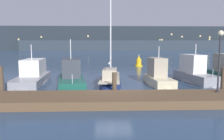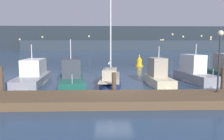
{
  "view_description": "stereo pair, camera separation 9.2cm",
  "coord_description": "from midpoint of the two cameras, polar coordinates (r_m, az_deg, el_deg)",
  "views": [
    {
      "loc": [
        -0.65,
        -14.18,
        3.24
      ],
      "look_at": [
        0.0,
        2.93,
        1.2
      ],
      "focal_mm": 35.0,
      "sensor_mm": 36.0,
      "label": 1
    },
    {
      "loc": [
        -0.56,
        -14.18,
        3.24
      ],
      "look_at": [
        0.0,
        2.93,
        1.2
      ],
      "focal_mm": 35.0,
      "sensor_mm": 36.0,
      "label": 2
    }
  ],
  "objects": [
    {
      "name": "motorboat_berth_6",
      "position": [
        17.79,
        12.11,
        -2.67
      ],
      "size": [
        1.87,
        4.71,
        3.69
      ],
      "color": "beige",
      "rests_on": "ground"
    },
    {
      "name": "mooring_pile_1",
      "position": [
        14.94,
        -26.82,
        -2.74
      ],
      "size": [
        0.28,
        0.28,
        1.91
      ],
      "primitive_type": "cylinder",
      "color": "#4C3D2D",
      "rests_on": "ground"
    },
    {
      "name": "channel_buoy",
      "position": [
        32.11,
        7.22,
        2.05
      ],
      "size": [
        1.13,
        1.13,
        1.7
      ],
      "color": "gold",
      "rests_on": "ground"
    },
    {
      "name": "hillside_backdrop",
      "position": [
        122.27,
        0.24,
        8.0
      ],
      "size": [
        240.0,
        23.0,
        12.58
      ],
      "color": "#232B33",
      "rests_on": "ground"
    },
    {
      "name": "ground_plane",
      "position": [
        14.56,
        0.56,
        -6.07
      ],
      "size": [
        400.0,
        400.0,
        0.0
      ],
      "primitive_type": "plane",
      "color": "navy"
    },
    {
      "name": "dock",
      "position": [
        12.1,
        1.07,
        -7.63
      ],
      "size": [
        33.8,
        2.8,
        0.45
      ],
      "primitive_type": "cube",
      "color": "brown",
      "rests_on": "ground"
    },
    {
      "name": "motorboat_berth_3",
      "position": [
        19.66,
        -19.86,
        -2.01
      ],
      "size": [
        2.85,
        7.36,
        3.66
      ],
      "color": "gray",
      "rests_on": "ground"
    },
    {
      "name": "sailboat_berth_5",
      "position": [
        17.38,
        -0.28,
        -3.42
      ],
      "size": [
        2.18,
        7.25,
        10.48
      ],
      "color": "navy",
      "rests_on": "ground"
    },
    {
      "name": "dock_lamppost",
      "position": [
        13.99,
        26.48,
        4.55
      ],
      "size": [
        0.32,
        0.32,
        3.57
      ],
      "color": "#2D2D33",
      "rests_on": "dock"
    },
    {
      "name": "motorboat_berth_4",
      "position": [
        17.38,
        -10.44,
        -2.83
      ],
      "size": [
        3.03,
        6.32,
        4.17
      ],
      "color": "#195647",
      "rests_on": "ground"
    },
    {
      "name": "mooring_pile_2",
      "position": [
        13.6,
        0.71,
        -3.77
      ],
      "size": [
        0.28,
        0.28,
        1.49
      ],
      "primitive_type": "cylinder",
      "color": "#4C3D2D",
      "rests_on": "ground"
    },
    {
      "name": "mooring_pile_3",
      "position": [
        15.51,
        27.17,
        -2.7
      ],
      "size": [
        0.28,
        0.28,
        1.77
      ],
      "primitive_type": "cylinder",
      "color": "#4C3D2D",
      "rests_on": "ground"
    },
    {
      "name": "motorboat_berth_7",
      "position": [
        20.13,
        20.92,
        -1.6
      ],
      "size": [
        2.6,
        5.71,
        3.77
      ],
      "color": "gray",
      "rests_on": "ground"
    }
  ]
}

